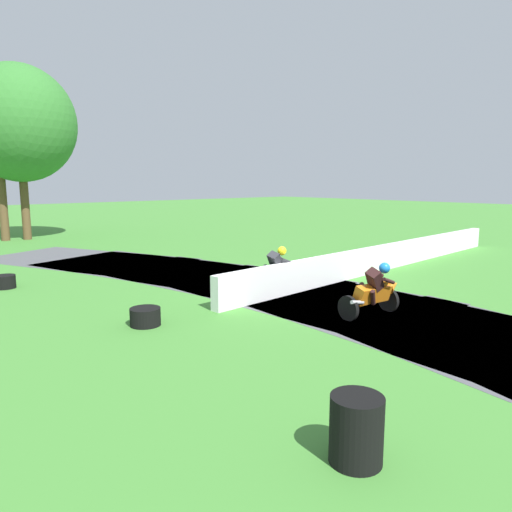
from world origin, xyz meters
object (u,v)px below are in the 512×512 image
motorcycle_chase_black (277,270)px  tire_stack_mid_b (5,282)px  tire_stack_mid_a (145,317)px  tire_stack_near (356,429)px  motorcycle_lead_orange (375,290)px

motorcycle_chase_black → tire_stack_mid_b: (-5.75, 5.85, -0.45)m
motorcycle_chase_black → tire_stack_mid_a: bearing=-175.9°
motorcycle_chase_black → tire_stack_near: motorcycle_chase_black is taller
motorcycle_lead_orange → motorcycle_chase_black: bearing=90.6°
tire_stack_mid_a → tire_stack_mid_b: same height
tire_stack_mid_b → motorcycle_chase_black: bearing=-45.5°
tire_stack_mid_a → tire_stack_mid_b: size_ratio=1.13×
tire_stack_near → tire_stack_mid_a: bearing=83.0°
tire_stack_near → tire_stack_mid_a: (0.78, 6.33, -0.20)m
tire_stack_mid_b → motorcycle_lead_orange: bearing=-57.8°
motorcycle_lead_orange → tire_stack_near: bearing=-147.7°
motorcycle_chase_black → tire_stack_mid_b: motorcycle_chase_black is taller
tire_stack_mid_a → motorcycle_chase_black: bearing=4.1°
tire_stack_mid_b → tire_stack_near: bearing=-87.5°
tire_stack_near → tire_stack_mid_a: 6.38m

